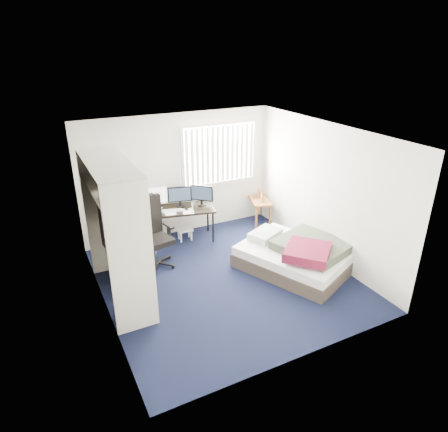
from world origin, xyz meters
TOP-DOWN VIEW (x-y plane):
  - ground at (0.00, 0.00)m, footprint 4.20×4.20m
  - room_shell at (0.00, 0.00)m, footprint 4.20×4.20m
  - window_assembly at (0.90, 2.04)m, footprint 1.72×0.09m
  - closet at (-1.67, 0.27)m, footprint 0.64×1.84m
  - desk at (-0.16, 1.75)m, footprint 1.51×0.96m
  - office_chair at (-0.93, 1.02)m, footprint 0.72×0.72m
  - footstool at (-0.08, 1.68)m, footprint 0.32×0.26m
  - nightstand at (1.75, 1.78)m, footprint 0.60×0.86m
  - bed at (1.28, -0.28)m, footprint 1.99×2.23m
  - pine_box at (-1.65, -0.25)m, footprint 0.47×0.39m

SIDE VIEW (x-z plane):
  - ground at x=0.00m, z-range 0.00..0.00m
  - pine_box at x=-1.65m, z-range 0.00..0.31m
  - footstool at x=-0.08m, z-range 0.07..0.31m
  - bed at x=1.28m, z-range -0.04..0.57m
  - nightstand at x=1.75m, z-range 0.11..0.83m
  - office_chair at x=-0.93m, z-range -0.15..1.15m
  - desk at x=-0.16m, z-range 0.15..1.31m
  - closet at x=-1.67m, z-range 0.24..2.46m
  - room_shell at x=0.00m, z-range -0.59..3.61m
  - window_assembly at x=0.90m, z-range 0.94..2.26m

